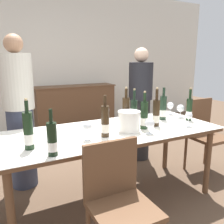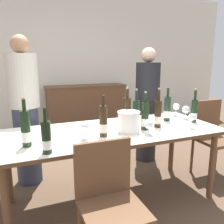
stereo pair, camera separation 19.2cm
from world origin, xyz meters
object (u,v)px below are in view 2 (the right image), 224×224
wine_bottle_7 (136,113)px  wine_glass_2 (192,118)px  ice_bucket (129,121)px  dining_table (112,137)px  wine_bottle_4 (127,113)px  wine_bottle_6 (26,130)px  wine_glass_1 (85,126)px  chair_near_front (109,196)px  wine_bottle_3 (103,122)px  person_guest_left (147,106)px  wine_bottle_0 (145,117)px  wine_bottle_1 (167,109)px  wine_glass_4 (149,125)px  sideboard_cabinet (87,107)px  wine_glass_3 (176,107)px  chair_right_end (211,133)px  person_host (25,112)px  wine_bottle_5 (158,114)px  wine_bottle_8 (194,111)px  wine_bottle_2 (46,138)px  wine_glass_0 (186,110)px

wine_bottle_7 → wine_glass_2: (0.43, -0.35, -0.02)m
ice_bucket → dining_table: bearing=140.8°
wine_bottle_4 → wine_bottle_6: wine_bottle_4 is taller
wine_glass_1 → chair_near_front: (0.02, -0.51, -0.36)m
wine_bottle_3 → wine_glass_1: size_ratio=2.31×
chair_near_front → person_guest_left: bearing=51.8°
wine_glass_1 → wine_bottle_0: bearing=5.4°
wine_bottle_1 → person_guest_left: size_ratio=0.23×
ice_bucket → wine_bottle_6: (-0.91, -0.04, 0.03)m
dining_table → wine_bottle_7: bearing=19.3°
wine_bottle_7 → wine_glass_4: bearing=-99.5°
sideboard_cabinet → wine_glass_3: bearing=-79.1°
wine_bottle_7 → chair_right_end: wine_bottle_7 is taller
sideboard_cabinet → wine_bottle_4: 2.62m
ice_bucket → person_host: person_host is taller
wine_glass_2 → chair_right_end: (0.60, 0.32, -0.32)m
sideboard_cabinet → wine_bottle_0: bearing=-93.9°
wine_bottle_5 → chair_near_front: 1.04m
wine_bottle_3 → wine_glass_4: bearing=-16.0°
chair_near_front → wine_glass_4: bearing=36.8°
wine_bottle_8 → dining_table: bearing=176.7°
chair_near_front → person_host: person_host is taller
dining_table → chair_near_front: bearing=-113.8°
chair_right_end → dining_table: bearing=-176.4°
wine_bottle_7 → wine_bottle_0: bearing=-93.9°
wine_bottle_4 → wine_bottle_8: size_ratio=1.10×
sideboard_cabinet → wine_bottle_7: (-0.17, -2.50, 0.42)m
dining_table → wine_bottle_8: (0.94, -0.05, 0.19)m
wine_bottle_5 → wine_glass_1: (-0.78, -0.09, -0.02)m
wine_glass_1 → chair_right_end: size_ratio=0.17×
wine_bottle_7 → wine_glass_3: (0.62, 0.15, -0.02)m
wine_bottle_1 → person_host: 1.59m
ice_bucket → wine_bottle_4: wine_bottle_4 is taller
wine_bottle_0 → person_guest_left: bearing=58.5°
wine_bottle_6 → wine_glass_3: bearing=13.4°
dining_table → chair_right_end: size_ratio=2.29×
wine_bottle_3 → wine_glass_1: (-0.17, -0.01, -0.02)m
wine_bottle_4 → chair_near_front: 0.95m
wine_glass_4 → wine_bottle_2: bearing=-174.1°
wine_glass_0 → wine_bottle_7: bearing=177.3°
sideboard_cabinet → person_guest_left: person_guest_left is taller
wine_bottle_4 → chair_near_front: bearing=-123.7°
wine_bottle_5 → wine_glass_4: wine_bottle_5 is taller
wine_bottle_4 → wine_glass_3: bearing=15.6°
wine_bottle_7 → wine_glass_1: bearing=-157.0°
wine_bottle_0 → wine_bottle_1: size_ratio=1.02×
ice_bucket → wine_bottle_5: wine_bottle_5 is taller
dining_table → wine_bottle_3: size_ratio=5.75×
sideboard_cabinet → wine_bottle_1: (0.21, -2.51, 0.43)m
wine_bottle_1 → person_guest_left: 0.69m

